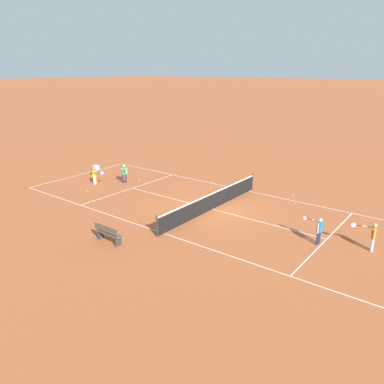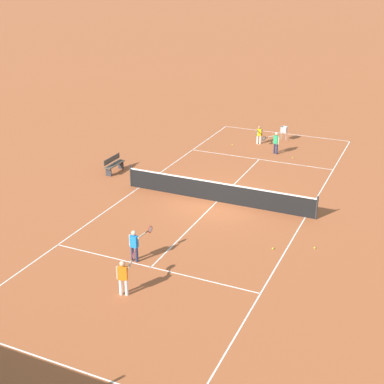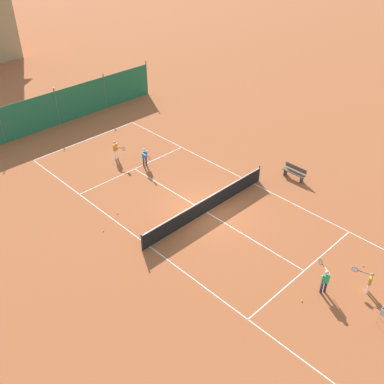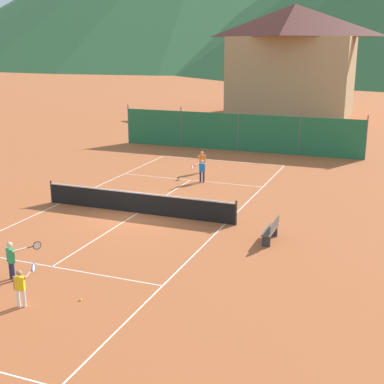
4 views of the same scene
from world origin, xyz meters
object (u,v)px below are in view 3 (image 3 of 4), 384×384
(player_far_service, at_px, (369,281))
(tennis_ball_mid_court, at_px, (363,266))
(tennis_ball_alley_right, at_px, (118,213))
(courtside_bench, at_px, (294,172))
(tennis_net, at_px, (207,205))
(tennis_ball_by_net_left, at_px, (103,231))
(player_near_baseline, at_px, (116,149))
(player_far_baseline, at_px, (145,156))
(tennis_ball_far_corner, at_px, (302,301))
(player_near_service, at_px, (325,279))

(player_far_service, height_order, tennis_ball_mid_court, player_far_service)
(tennis_ball_mid_court, distance_m, tennis_ball_alley_right, 12.91)
(tennis_ball_alley_right, bearing_deg, player_far_service, -69.94)
(tennis_ball_mid_court, distance_m, courtside_bench, 7.99)
(tennis_net, distance_m, tennis_ball_alley_right, 4.93)
(tennis_net, relative_size, player_far_service, 8.19)
(tennis_ball_by_net_left, distance_m, courtside_bench, 12.08)
(tennis_ball_mid_court, bearing_deg, player_far_service, -147.61)
(tennis_ball_by_net_left, bearing_deg, courtside_bench, -19.03)
(player_far_service, xyz_separation_m, player_near_baseline, (-0.91, 17.31, 0.08))
(tennis_net, xyz_separation_m, player_near_baseline, (-0.01, 8.26, 0.24))
(player_far_baseline, xyz_separation_m, tennis_ball_far_corner, (-2.39, -13.61, -0.69))
(tennis_ball_far_corner, bearing_deg, courtside_bench, 37.20)
(tennis_ball_mid_court, xyz_separation_m, courtside_bench, (4.08, 6.85, 0.42))
(tennis_net, xyz_separation_m, player_near_service, (-0.52, -7.69, 0.25))
(player_near_service, xyz_separation_m, tennis_ball_far_corner, (-1.14, 0.29, -0.72))
(tennis_net, distance_m, tennis_ball_by_net_left, 5.72)
(tennis_ball_by_net_left, relative_size, courtside_bench, 0.04)
(player_far_service, relative_size, tennis_ball_alley_right, 16.99)
(tennis_net, distance_m, player_near_baseline, 8.26)
(player_far_baseline, relative_size, player_near_baseline, 0.98)
(tennis_ball_by_net_left, bearing_deg, player_far_baseline, 31.79)
(tennis_ball_mid_court, bearing_deg, player_far_baseline, 96.07)
(player_far_baseline, distance_m, tennis_ball_by_net_left, 6.86)
(player_near_service, xyz_separation_m, tennis_ball_mid_court, (2.78, -0.48, -0.72))
(tennis_ball_far_corner, relative_size, tennis_ball_alley_right, 1.00)
(tennis_net, height_order, tennis_ball_alley_right, tennis_net)
(tennis_ball_alley_right, distance_m, courtside_bench, 11.00)
(tennis_ball_mid_court, bearing_deg, tennis_ball_alley_right, 117.12)
(courtside_bench, bearing_deg, tennis_ball_mid_court, -120.77)
(player_far_service, distance_m, courtside_bench, 9.46)
(tennis_net, height_order, courtside_bench, tennis_net)
(player_far_service, relative_size, courtside_bench, 0.75)
(player_near_service, xyz_separation_m, player_near_baseline, (0.50, 15.95, -0.01))
(tennis_ball_mid_court, height_order, courtside_bench, courtside_bench)
(player_near_baseline, distance_m, courtside_bench, 11.51)
(player_far_service, bearing_deg, courtside_bench, 54.78)
(tennis_ball_alley_right, bearing_deg, tennis_ball_far_corner, -79.61)
(tennis_net, xyz_separation_m, tennis_ball_mid_court, (2.26, -8.18, -0.47))
(player_near_service, distance_m, tennis_ball_far_corner, 1.38)
(player_near_service, relative_size, player_far_service, 1.15)
(player_near_baseline, xyz_separation_m, tennis_ball_alley_right, (-3.61, -4.95, -0.71))
(tennis_ball_far_corner, distance_m, tennis_ball_alley_right, 10.89)
(player_near_service, xyz_separation_m, tennis_ball_by_net_left, (-4.55, 10.30, -0.72))
(tennis_net, height_order, tennis_ball_by_net_left, tennis_net)
(tennis_ball_mid_court, bearing_deg, tennis_ball_by_net_left, 124.21)
(tennis_ball_alley_right, bearing_deg, tennis_ball_mid_court, -62.88)
(player_far_service, height_order, tennis_ball_far_corner, player_far_service)
(courtside_bench, bearing_deg, tennis_ball_alley_right, 155.03)
(tennis_ball_by_net_left, xyz_separation_m, courtside_bench, (11.41, -3.94, 0.42))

